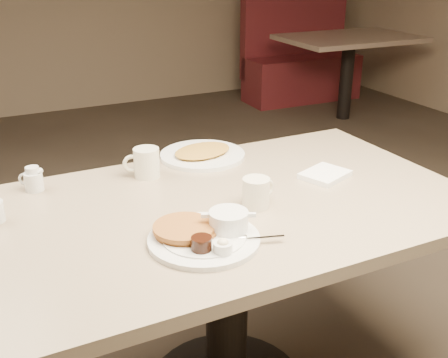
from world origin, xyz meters
name	(u,v)px	position (x,y,z in m)	size (l,w,h in m)	color
diner_table	(227,251)	(0.00, 0.00, 0.58)	(1.50, 0.90, 0.75)	tan
main_plate	(206,233)	(-0.15, -0.18, 0.77)	(0.39, 0.39, 0.07)	white
coffee_mug_near	(257,192)	(0.07, -0.06, 0.80)	(0.12, 0.10, 0.09)	white
napkin	(325,175)	(0.39, 0.03, 0.76)	(0.19, 0.17, 0.02)	white
coffee_mug_far	(146,163)	(-0.15, 0.30, 0.80)	(0.13, 0.11, 0.10)	white
creamer_right	(33,180)	(-0.51, 0.35, 0.79)	(0.08, 0.07, 0.08)	white
hash_plate	(202,154)	(0.09, 0.39, 0.76)	(0.39, 0.39, 0.04)	white
booth_back_right	(304,61)	(2.52, 3.28, 0.41)	(1.22, 1.42, 1.12)	maroon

